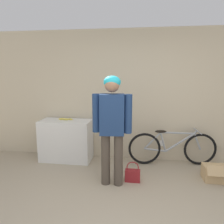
{
  "coord_description": "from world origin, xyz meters",
  "views": [
    {
      "loc": [
        0.17,
        -2.03,
        1.77
      ],
      "look_at": [
        -0.3,
        1.18,
        1.18
      ],
      "focal_mm": 35.0,
      "sensor_mm": 36.0,
      "label": 1
    }
  ],
  "objects_px": {
    "person": "(112,121)",
    "handbag": "(133,175)",
    "banana": "(66,119)",
    "cardboard_box": "(220,173)",
    "bicycle": "(172,148)"
  },
  "relations": [
    {
      "from": "bicycle",
      "to": "cardboard_box",
      "type": "xyz_separation_m",
      "value": [
        0.72,
        -0.54,
        -0.22
      ]
    },
    {
      "from": "person",
      "to": "bicycle",
      "type": "bearing_deg",
      "value": 35.7
    },
    {
      "from": "person",
      "to": "banana",
      "type": "bearing_deg",
      "value": 134.37
    },
    {
      "from": "bicycle",
      "to": "handbag",
      "type": "bearing_deg",
      "value": -138.61
    },
    {
      "from": "person",
      "to": "cardboard_box",
      "type": "xyz_separation_m",
      "value": [
        1.75,
        0.38,
        -0.92
      ]
    },
    {
      "from": "bicycle",
      "to": "cardboard_box",
      "type": "relative_size",
      "value": 3.16
    },
    {
      "from": "person",
      "to": "banana",
      "type": "distance_m",
      "value": 1.41
    },
    {
      "from": "person",
      "to": "handbag",
      "type": "bearing_deg",
      "value": 15.91
    },
    {
      "from": "bicycle",
      "to": "person",
      "type": "bearing_deg",
      "value": -144.93
    },
    {
      "from": "bicycle",
      "to": "handbag",
      "type": "height_order",
      "value": "bicycle"
    },
    {
      "from": "handbag",
      "to": "cardboard_box",
      "type": "xyz_separation_m",
      "value": [
        1.43,
        0.25,
        0.01
      ]
    },
    {
      "from": "banana",
      "to": "cardboard_box",
      "type": "distance_m",
      "value": 2.97
    },
    {
      "from": "person",
      "to": "handbag",
      "type": "relative_size",
      "value": 5.04
    },
    {
      "from": "banana",
      "to": "handbag",
      "type": "height_order",
      "value": "banana"
    },
    {
      "from": "banana",
      "to": "cardboard_box",
      "type": "height_order",
      "value": "banana"
    }
  ]
}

